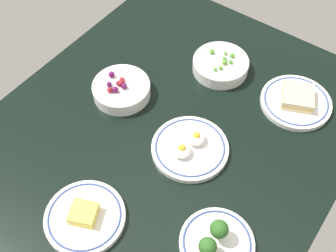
{
  "coord_description": "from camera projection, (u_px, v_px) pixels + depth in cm",
  "views": [
    {
      "loc": [
        -55.76,
        -40.45,
        98.5
      ],
      "look_at": [
        0.0,
        0.0,
        6.0
      ],
      "focal_mm": 45.42,
      "sensor_mm": 36.0,
      "label": 1
    }
  ],
  "objects": [
    {
      "name": "dining_table",
      "position": [
        168.0,
        135.0,
        1.19
      ],
      "size": [
        110.99,
        91.67,
        4.0
      ],
      "primitive_type": "cube",
      "color": "black",
      "rests_on": "ground"
    },
    {
      "name": "plate_broccoli",
      "position": [
        216.0,
        242.0,
        0.96
      ],
      "size": [
        17.31,
        17.31,
        7.95
      ],
      "color": "white",
      "rests_on": "dining_table"
    },
    {
      "name": "bowl_peas",
      "position": [
        221.0,
        65.0,
        1.29
      ],
      "size": [
        17.06,
        17.06,
        5.35
      ],
      "color": "white",
      "rests_on": "dining_table"
    },
    {
      "name": "bowl_berries",
      "position": [
        121.0,
        89.0,
        1.23
      ],
      "size": [
        16.9,
        16.9,
        5.61
      ],
      "color": "white",
      "rests_on": "dining_table"
    },
    {
      "name": "plate_eggs",
      "position": [
        190.0,
        147.0,
        1.12
      ],
      "size": [
        20.54,
        20.54,
        5.18
      ],
      "color": "white",
      "rests_on": "dining_table"
    },
    {
      "name": "plate_sandwich",
      "position": [
        296.0,
        101.0,
        1.21
      ],
      "size": [
        20.26,
        20.26,
        4.68
      ],
      "color": "white",
      "rests_on": "dining_table"
    },
    {
      "name": "plate_cheese",
      "position": [
        85.0,
        217.0,
        1.0
      ],
      "size": [
        19.34,
        19.34,
        4.32
      ],
      "color": "white",
      "rests_on": "dining_table"
    }
  ]
}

